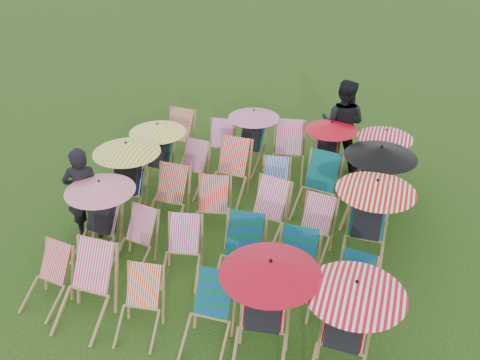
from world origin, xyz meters
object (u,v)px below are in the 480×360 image
(deckchair_29, at_px, (379,159))
(person_left, at_px, (84,194))
(deckchair_5, at_px, (345,330))
(person_rear, at_px, (343,124))
(deckchair_0, at_px, (46,279))

(deckchair_29, height_order, person_left, person_left)
(deckchair_29, xyz_separation_m, person_left, (-4.39, -3.03, 0.18))
(deckchair_5, bearing_deg, deckchair_29, 92.49)
(person_left, relative_size, person_rear, 0.89)
(person_left, bearing_deg, deckchair_5, 136.53)
(deckchair_0, relative_size, deckchair_5, 0.59)
(person_left, bearing_deg, deckchair_0, 77.03)
(deckchair_0, xyz_separation_m, person_rear, (3.24, 5.32, 0.51))
(deckchair_0, bearing_deg, person_left, 109.15)
(deckchair_5, relative_size, deckchair_29, 1.15)
(deckchair_0, height_order, person_left, person_left)
(deckchair_0, bearing_deg, deckchair_5, 8.19)
(person_left, xyz_separation_m, person_rear, (3.56, 3.76, 0.10))
(deckchair_0, distance_m, person_left, 1.65)
(person_left, bearing_deg, deckchair_29, -170.04)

